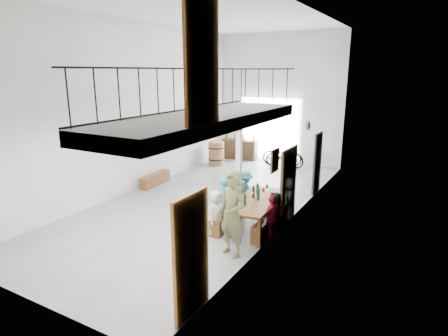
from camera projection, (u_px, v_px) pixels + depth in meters
The scene contains 24 objects.
floor at pixel (208, 201), 11.69m from camera, with size 12.00×12.00×0.00m, color slate.
room_walls at pixel (206, 84), 10.80m from camera, with size 12.00×12.00×12.00m.
gateway_portal at pixel (270, 130), 16.55m from camera, with size 2.80×0.08×2.80m, color white.
right_wall_decor at pixel (266, 171), 8.41m from camera, with size 0.07×8.28×5.07m.
balcony at pixel (209, 122), 7.37m from camera, with size 1.52×5.62×4.00m.
tasting_table at pixel (256, 203), 9.44m from camera, with size 1.17×2.37×0.79m.
bench_inner at pixel (229, 217), 9.84m from camera, with size 0.29×1.84×0.42m, color brown.
bench_wall at pixel (270, 223), 9.43m from camera, with size 0.25×1.90×0.44m, color brown.
tableware at pixel (256, 193), 9.46m from camera, with size 0.55×1.36×0.35m.
side_bench at pixel (155, 179), 13.25m from camera, with size 0.32×1.44×0.41m, color brown.
oak_barrel at pixel (216, 153), 16.05m from camera, with size 0.69×0.69×1.01m.
serving_counter at pixel (239, 149), 17.19m from camera, with size 1.65×0.46×0.87m, color #3E2914.
counter_bottles at pixel (240, 137), 17.05m from camera, with size 1.41×0.17×0.28m.
guest_left_a at pixel (216, 213), 9.12m from camera, with size 0.56×0.36×1.15m, color silver.
guest_left_b at pixel (225, 202), 9.61m from camera, with size 0.49×0.32×1.33m, color teal.
guest_left_c at pixel (241, 199), 10.20m from camera, with size 0.53×0.41×1.09m, color silver.
guest_left_d at pixel (245, 191), 10.68m from camera, with size 0.77×0.44×1.19m, color teal.
guest_right_a at pixel (272, 218), 8.81m from camera, with size 0.66×0.28×1.13m, color #B31E2F.
guest_right_b at pixel (275, 212), 9.26m from camera, with size 0.99×0.32×1.07m, color black.
guest_right_c at pixel (287, 200), 9.85m from camera, with size 0.61×0.40×1.26m, color silver.
host_standing at pixel (232, 214), 8.02m from camera, with size 0.69×0.45×1.89m, color #4E5530.
potted_plant at pixel (290, 202), 11.02m from camera, with size 0.34×0.29×0.38m, color #1D501E.
bicycle_near at pixel (283, 155), 15.73m from camera, with size 0.64×1.84×0.96m, color black.
bicycle_far at pixel (284, 156), 15.81m from camera, with size 0.43×1.52×0.92m, color black.
Camera 1 is at (5.81, -9.42, 3.93)m, focal length 30.00 mm.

